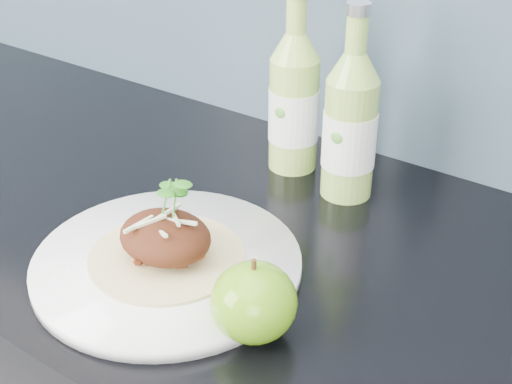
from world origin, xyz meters
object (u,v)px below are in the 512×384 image
(cider_bottle_left, at_px, (294,103))
(cider_bottle_right, at_px, (350,127))
(dinner_plate, at_px, (167,264))
(green_apple, at_px, (254,302))

(cider_bottle_left, distance_m, cider_bottle_right, 0.10)
(dinner_plate, xyz_separation_m, cider_bottle_right, (0.08, 0.27, 0.09))
(green_apple, bearing_deg, cider_bottle_left, 116.92)
(cider_bottle_left, xyz_separation_m, cider_bottle_right, (0.10, -0.02, 0.00))
(dinner_plate, distance_m, green_apple, 0.15)
(dinner_plate, distance_m, cider_bottle_left, 0.31)
(cider_bottle_left, height_order, cider_bottle_right, same)
(cider_bottle_left, bearing_deg, green_apple, -81.95)
(dinner_plate, distance_m, cider_bottle_right, 0.29)
(cider_bottle_right, bearing_deg, cider_bottle_left, 163.69)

